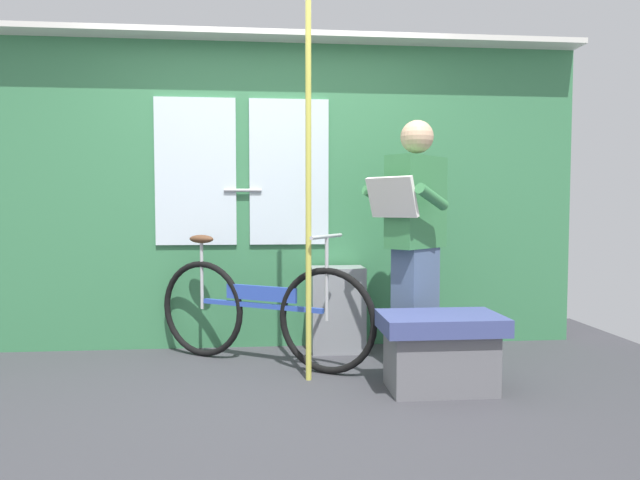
{
  "coord_description": "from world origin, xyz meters",
  "views": [
    {
      "loc": [
        -0.01,
        -3.1,
        1.07
      ],
      "look_at": [
        0.34,
        0.66,
        0.85
      ],
      "focal_mm": 31.45,
      "sensor_mm": 36.0,
      "label": 1
    }
  ],
  "objects_px": {
    "passenger_reading_newspaper": "(415,238)",
    "handrail_pole": "(308,194)",
    "trash_bin_by_wall": "(337,309)",
    "bicycle_near_door": "(260,311)",
    "bench_seat_corner": "(440,350)"
  },
  "relations": [
    {
      "from": "passenger_reading_newspaper",
      "to": "trash_bin_by_wall",
      "type": "height_order",
      "value": "passenger_reading_newspaper"
    },
    {
      "from": "bicycle_near_door",
      "to": "bench_seat_corner",
      "type": "distance_m",
      "value": 1.25
    },
    {
      "from": "trash_bin_by_wall",
      "to": "bicycle_near_door",
      "type": "bearing_deg",
      "value": -151.78
    },
    {
      "from": "passenger_reading_newspaper",
      "to": "trash_bin_by_wall",
      "type": "xyz_separation_m",
      "value": [
        -0.46,
        0.48,
        -0.55
      ]
    },
    {
      "from": "trash_bin_by_wall",
      "to": "handrail_pole",
      "type": "xyz_separation_m",
      "value": [
        -0.27,
        -0.69,
        0.84
      ]
    },
    {
      "from": "trash_bin_by_wall",
      "to": "bench_seat_corner",
      "type": "relative_size",
      "value": 0.9
    },
    {
      "from": "bicycle_near_door",
      "to": "handrail_pole",
      "type": "height_order",
      "value": "handrail_pole"
    },
    {
      "from": "passenger_reading_newspaper",
      "to": "handrail_pole",
      "type": "bearing_deg",
      "value": -25.79
    },
    {
      "from": "bicycle_near_door",
      "to": "bench_seat_corner",
      "type": "relative_size",
      "value": 2.09
    },
    {
      "from": "passenger_reading_newspaper",
      "to": "trash_bin_by_wall",
      "type": "relative_size",
      "value": 2.61
    },
    {
      "from": "trash_bin_by_wall",
      "to": "bench_seat_corner",
      "type": "height_order",
      "value": "trash_bin_by_wall"
    },
    {
      "from": "handrail_pole",
      "to": "bench_seat_corner",
      "type": "xyz_separation_m",
      "value": [
        0.75,
        -0.27,
        -0.92
      ]
    },
    {
      "from": "trash_bin_by_wall",
      "to": "handrail_pole",
      "type": "bearing_deg",
      "value": -111.1
    },
    {
      "from": "handrail_pole",
      "to": "trash_bin_by_wall",
      "type": "bearing_deg",
      "value": 68.9
    },
    {
      "from": "passenger_reading_newspaper",
      "to": "bench_seat_corner",
      "type": "xyz_separation_m",
      "value": [
        0.03,
        -0.48,
        -0.63
      ]
    }
  ]
}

